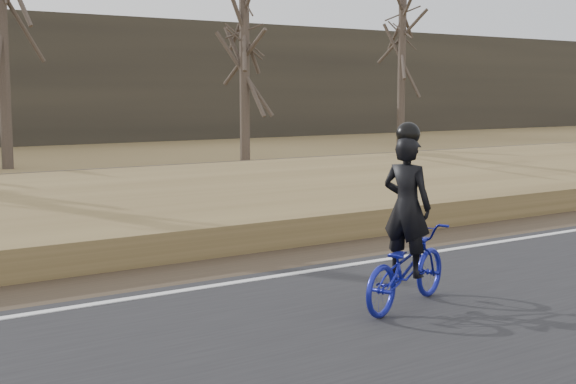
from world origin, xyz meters
TOP-DOWN VIEW (x-y plane):
  - ground at (0.00, 0.00)m, footprint 120.00×120.00m
  - road at (0.00, -2.50)m, footprint 120.00×6.00m
  - edge_line at (0.00, 0.20)m, footprint 120.00×0.12m
  - shoulder at (0.00, 1.20)m, footprint 120.00×1.60m
  - cyclist at (3.09, -1.81)m, footprint 1.79×1.12m
  - bare_tree_center at (4.01, 17.70)m, footprint 0.36×0.36m
  - bare_tree_right at (11.69, 15.86)m, footprint 0.36×0.36m
  - bare_tree_far_right at (21.90, 19.08)m, footprint 0.36×0.36m

SIDE VIEW (x-z plane):
  - ground at x=0.00m, z-range 0.00..0.00m
  - shoulder at x=0.00m, z-range 0.00..0.04m
  - road at x=0.00m, z-range 0.00..0.06m
  - edge_line at x=0.00m, z-range 0.06..0.07m
  - cyclist at x=3.09m, z-range -0.32..1.72m
  - bare_tree_right at x=11.69m, z-range 0.00..6.45m
  - bare_tree_far_right at x=21.90m, z-range 0.00..7.74m
  - bare_tree_center at x=4.01m, z-range 0.00..9.10m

